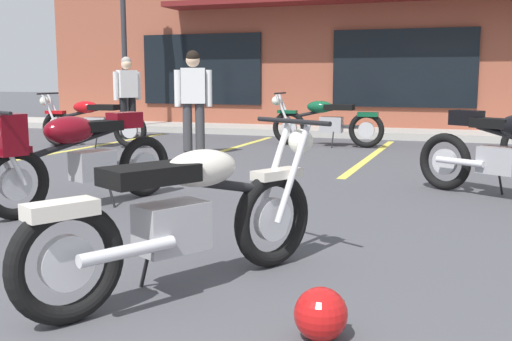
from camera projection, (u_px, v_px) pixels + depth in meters
The scene contains 11 objects.
ground_plane at pixel (271, 231), 5.05m from camera, with size 80.00×80.00×0.00m, color #47474C.
sidewalk_kerb at pixel (399, 133), 13.21m from camera, with size 22.00×1.80×0.14m, color #A8A59E.
brick_storefront_building at pixel (417, 54), 16.23m from camera, with size 18.21×7.00×3.74m.
painted_stall_lines at pixel (372, 156), 9.87m from camera, with size 10.19×4.80×0.01m.
motorcycle_foreground_classic at pixel (187, 214), 3.57m from camera, with size 1.26×1.92×0.98m.
motorcycle_black_cruiser at pixel (92, 121), 11.13m from camera, with size 2.11×0.66×0.98m.
motorcycle_blue_standard at pixel (75, 154), 5.84m from camera, with size 1.06×2.01×0.98m.
motorcycle_cream_vintage at pixel (326, 121), 11.21m from camera, with size 2.11×0.66×0.98m.
person_in_black_shirt at pixel (127, 92), 12.69m from camera, with size 0.43×0.55×1.68m.
person_by_back_row at pixel (193, 96), 9.80m from camera, with size 0.59×0.38×1.68m.
helmet_on_pavement at pixel (321, 314), 2.93m from camera, with size 0.26×0.26×0.26m.
Camera 1 is at (1.53, -0.53, 1.25)m, focal length 43.14 mm.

